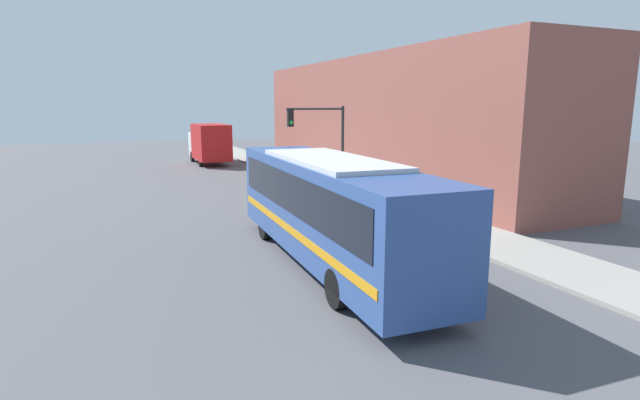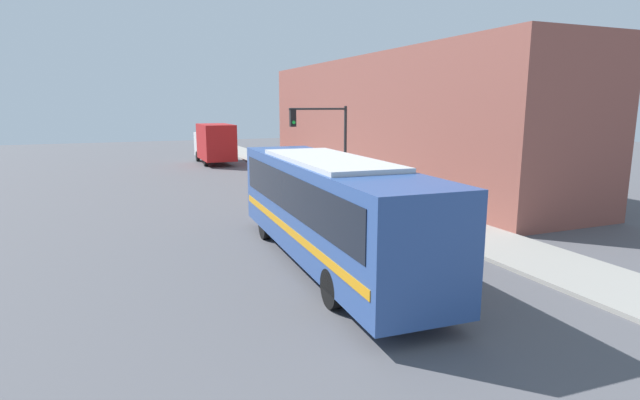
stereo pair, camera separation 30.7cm
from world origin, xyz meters
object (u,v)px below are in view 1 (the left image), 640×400
at_px(parking_meter, 367,185).
at_px(delivery_truck, 209,143).
at_px(traffic_light_pole, 323,134).
at_px(pedestrian_near_corner, 397,189).
at_px(fire_hydrant, 434,220).
at_px(city_bus, 329,204).

bearing_deg(parking_meter, delivery_truck, 99.17).
bearing_deg(delivery_truck, parking_meter, -80.83).
xyz_separation_m(traffic_light_pole, parking_meter, (1.03, -3.08, -2.37)).
relative_size(delivery_truck, traffic_light_pole, 1.44).
distance_m(parking_meter, pedestrian_near_corner, 1.77).
bearing_deg(pedestrian_near_corner, traffic_light_pole, 110.48).
bearing_deg(parking_meter, fire_hydrant, -90.00).
bearing_deg(parking_meter, traffic_light_pole, 108.58).
height_order(delivery_truck, traffic_light_pole, traffic_light_pole).
xyz_separation_m(city_bus, fire_hydrant, (5.48, 2.03, -1.48)).
height_order(fire_hydrant, parking_meter, parking_meter).
relative_size(fire_hydrant, traffic_light_pole, 0.15).
distance_m(delivery_truck, traffic_light_pole, 18.66).
distance_m(city_bus, fire_hydrant, 6.03).
xyz_separation_m(traffic_light_pole, pedestrian_near_corner, (1.75, -4.69, -2.36)).
relative_size(city_bus, delivery_truck, 1.74).
distance_m(city_bus, traffic_light_pole, 11.58).
relative_size(traffic_light_pole, parking_meter, 3.42).
bearing_deg(fire_hydrant, delivery_truck, 97.33).
bearing_deg(traffic_light_pole, city_bus, -112.80).
height_order(city_bus, parking_meter, city_bus).
bearing_deg(traffic_light_pole, parking_meter, -71.42).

